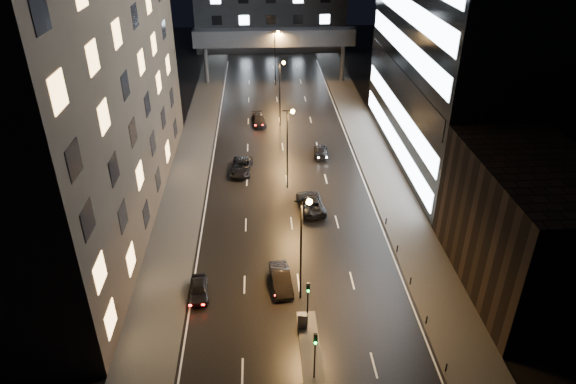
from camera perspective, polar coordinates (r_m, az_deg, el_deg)
name	(u,v)px	position (r m, az deg, el deg)	size (l,w,h in m)	color
ground	(283,147)	(73.75, -0.61, 5.05)	(160.00, 160.00, 0.00)	black
sidewalk_left	(191,164)	(69.77, -10.72, 3.05)	(5.00, 110.00, 0.15)	#383533
sidewalk_right	(376,159)	(70.89, 9.76, 3.59)	(5.00, 110.00, 0.15)	#383533
building_left	(53,31)	(55.53, -24.69, 15.94)	(15.00, 48.00, 40.00)	#2D2319
building_right_low	(529,228)	(49.43, 25.19, -3.61)	(10.00, 18.00, 12.00)	black
skybridge	(274,38)	(99.54, -1.52, 16.71)	(30.00, 3.00, 10.00)	#333335
median_island	(310,347)	(42.39, 2.46, -16.86)	(1.60, 8.00, 0.15)	#383533
traffic_signal_near	(308,297)	(42.07, 2.22, -11.57)	(0.28, 0.34, 4.40)	black
traffic_signal_far	(315,349)	(38.15, 3.02, -17.03)	(0.28, 0.34, 4.40)	black
bollard_row	(418,300)	(47.12, 14.25, -11.57)	(0.12, 25.12, 0.90)	black
streetlight_near	(303,237)	(42.71, 1.69, -5.04)	(1.45, 0.50, 10.15)	black
streetlight_mid_a	(289,139)	(60.16, 0.08, 5.90)	(1.45, 0.50, 10.15)	black
streetlight_mid_b	(281,85)	(78.84, -0.80, 11.79)	(1.45, 0.50, 10.15)	black
streetlight_far	(276,51)	(98.04, -1.37, 15.40)	(1.45, 0.50, 10.15)	black
car_away_a	(199,289)	(47.14, -9.86, -10.61)	(1.58, 3.93, 1.34)	black
car_away_b	(281,279)	(47.38, -0.78, -9.64)	(1.67, 4.79, 1.58)	black
car_away_c	(241,167)	(66.63, -5.22, 2.80)	(2.55, 5.52, 1.54)	black
car_away_d	(259,120)	(81.31, -3.26, 7.97)	(1.96, 4.82, 1.40)	black
car_toward_a	(311,203)	(58.43, 2.53, -1.20)	(2.70, 5.86, 1.63)	black
car_toward_b	(321,151)	(70.99, 3.66, 4.55)	(1.84, 4.53, 1.31)	black
utility_cabinet	(303,320)	(43.40, 1.65, -14.07)	(0.79, 0.47, 1.33)	#505053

